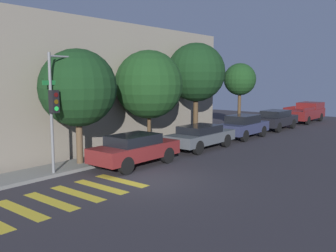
{
  "coord_description": "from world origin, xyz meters",
  "views": [
    {
      "loc": [
        -10.59,
        -9.55,
        3.97
      ],
      "look_at": [
        3.73,
        2.1,
        1.6
      ],
      "focal_mm": 40.0,
      "sensor_mm": 36.0,
      "label": 1
    }
  ],
  "objects_px": {
    "sedan_far_end": "(243,126)",
    "pickup_truck": "(306,112)",
    "tree_near_corner": "(78,88)",
    "tree_midblock": "(149,85)",
    "sedan_tail_of_row": "(276,119)",
    "traffic_light_pole": "(61,94)",
    "tree_far_end": "(196,73)",
    "tree_behind_truck": "(240,80)",
    "sedan_near_corner": "(135,149)",
    "sedan_middle": "(201,136)"
  },
  "relations": [
    {
      "from": "sedan_far_end",
      "to": "pickup_truck",
      "type": "distance_m",
      "value": 11.92
    },
    {
      "from": "tree_near_corner",
      "to": "tree_midblock",
      "type": "distance_m",
      "value": 4.7
    },
    {
      "from": "sedan_tail_of_row",
      "to": "tree_midblock",
      "type": "distance_m",
      "value": 12.94
    },
    {
      "from": "tree_near_corner",
      "to": "tree_midblock",
      "type": "bearing_deg",
      "value": -0.0
    },
    {
      "from": "traffic_light_pole",
      "to": "tree_far_end",
      "type": "relative_size",
      "value": 0.81
    },
    {
      "from": "sedan_tail_of_row",
      "to": "pickup_truck",
      "type": "relative_size",
      "value": 0.84
    },
    {
      "from": "tree_near_corner",
      "to": "tree_behind_truck",
      "type": "bearing_deg",
      "value": 0.0
    },
    {
      "from": "sedan_far_end",
      "to": "tree_far_end",
      "type": "xyz_separation_m",
      "value": [
        -2.74,
        1.95,
        3.49
      ]
    },
    {
      "from": "sedan_far_end",
      "to": "tree_behind_truck",
      "type": "distance_m",
      "value": 4.69
    },
    {
      "from": "sedan_near_corner",
      "to": "tree_near_corner",
      "type": "height_order",
      "value": "tree_near_corner"
    },
    {
      "from": "sedan_middle",
      "to": "sedan_far_end",
      "type": "height_order",
      "value": "sedan_far_end"
    },
    {
      "from": "tree_far_end",
      "to": "tree_behind_truck",
      "type": "height_order",
      "value": "tree_far_end"
    },
    {
      "from": "sedan_tail_of_row",
      "to": "tree_near_corner",
      "type": "height_order",
      "value": "tree_near_corner"
    },
    {
      "from": "sedan_far_end",
      "to": "pickup_truck",
      "type": "bearing_deg",
      "value": 0.0
    },
    {
      "from": "sedan_near_corner",
      "to": "tree_behind_truck",
      "type": "xyz_separation_m",
      "value": [
        13.3,
        1.95,
        3.06
      ]
    },
    {
      "from": "pickup_truck",
      "to": "tree_behind_truck",
      "type": "relative_size",
      "value": 1.08
    },
    {
      "from": "traffic_light_pole",
      "to": "sedan_far_end",
      "type": "relative_size",
      "value": 1.19
    },
    {
      "from": "tree_midblock",
      "to": "sedan_near_corner",
      "type": "bearing_deg",
      "value": -148.04
    },
    {
      "from": "sedan_middle",
      "to": "tree_near_corner",
      "type": "relative_size",
      "value": 0.87
    },
    {
      "from": "sedan_far_end",
      "to": "pickup_truck",
      "type": "height_order",
      "value": "pickup_truck"
    },
    {
      "from": "traffic_light_pole",
      "to": "tree_midblock",
      "type": "bearing_deg",
      "value": 6.46
    },
    {
      "from": "pickup_truck",
      "to": "tree_behind_truck",
      "type": "xyz_separation_m",
      "value": [
        -8.92,
        1.95,
        2.94
      ]
    },
    {
      "from": "sedan_far_end",
      "to": "tree_near_corner",
      "type": "height_order",
      "value": "tree_near_corner"
    },
    {
      "from": "sedan_far_end",
      "to": "tree_behind_truck",
      "type": "relative_size",
      "value": 0.83
    },
    {
      "from": "sedan_far_end",
      "to": "traffic_light_pole",
      "type": "bearing_deg",
      "value": 174.52
    },
    {
      "from": "traffic_light_pole",
      "to": "sedan_tail_of_row",
      "type": "relative_size",
      "value": 1.09
    },
    {
      "from": "tree_near_corner",
      "to": "tree_behind_truck",
      "type": "height_order",
      "value": "tree_near_corner"
    },
    {
      "from": "sedan_near_corner",
      "to": "sedan_far_end",
      "type": "xyz_separation_m",
      "value": [
        10.3,
        -0.0,
        0.03
      ]
    },
    {
      "from": "sedan_far_end",
      "to": "tree_midblock",
      "type": "xyz_separation_m",
      "value": [
        -7.17,
        1.95,
        2.8
      ]
    },
    {
      "from": "tree_far_end",
      "to": "sedan_tail_of_row",
      "type": "bearing_deg",
      "value": -13.65
    },
    {
      "from": "sedan_tail_of_row",
      "to": "sedan_far_end",
      "type": "bearing_deg",
      "value": 180.0
    },
    {
      "from": "pickup_truck",
      "to": "tree_near_corner",
      "type": "height_order",
      "value": "tree_near_corner"
    },
    {
      "from": "traffic_light_pole",
      "to": "tree_near_corner",
      "type": "bearing_deg",
      "value": 26.69
    },
    {
      "from": "sedan_near_corner",
      "to": "tree_near_corner",
      "type": "bearing_deg",
      "value": 128.65
    },
    {
      "from": "traffic_light_pole",
      "to": "pickup_truck",
      "type": "bearing_deg",
      "value": -2.89
    },
    {
      "from": "sedan_near_corner",
      "to": "tree_midblock",
      "type": "relative_size",
      "value": 0.8
    },
    {
      "from": "sedan_far_end",
      "to": "tree_behind_truck",
      "type": "height_order",
      "value": "tree_behind_truck"
    },
    {
      "from": "traffic_light_pole",
      "to": "sedan_tail_of_row",
      "type": "bearing_deg",
      "value": -3.91
    },
    {
      "from": "traffic_light_pole",
      "to": "tree_near_corner",
      "type": "xyz_separation_m",
      "value": [
        1.37,
        0.69,
        0.19
      ]
    },
    {
      "from": "traffic_light_pole",
      "to": "tree_behind_truck",
      "type": "height_order",
      "value": "tree_behind_truck"
    },
    {
      "from": "sedan_tail_of_row",
      "to": "traffic_light_pole",
      "type": "bearing_deg",
      "value": 176.09
    },
    {
      "from": "traffic_light_pole",
      "to": "sedan_middle",
      "type": "xyz_separation_m",
      "value": [
        8.2,
        -1.27,
        -2.59
      ]
    },
    {
      "from": "sedan_far_end",
      "to": "tree_near_corner",
      "type": "relative_size",
      "value": 0.8
    },
    {
      "from": "pickup_truck",
      "to": "tree_behind_truck",
      "type": "bearing_deg",
      "value": 167.64
    },
    {
      "from": "sedan_near_corner",
      "to": "pickup_truck",
      "type": "distance_m",
      "value": 22.22
    },
    {
      "from": "sedan_tail_of_row",
      "to": "tree_midblock",
      "type": "xyz_separation_m",
      "value": [
        -12.48,
        1.95,
        2.81
      ]
    },
    {
      "from": "tree_midblock",
      "to": "tree_far_end",
      "type": "xyz_separation_m",
      "value": [
        4.43,
        0.0,
        0.69
      ]
    },
    {
      "from": "sedan_far_end",
      "to": "sedan_middle",
      "type": "bearing_deg",
      "value": 180.0
    },
    {
      "from": "sedan_middle",
      "to": "pickup_truck",
      "type": "relative_size",
      "value": 0.83
    },
    {
      "from": "sedan_far_end",
      "to": "pickup_truck",
      "type": "xyz_separation_m",
      "value": [
        11.92,
        0.0,
        0.08
      ]
    }
  ]
}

